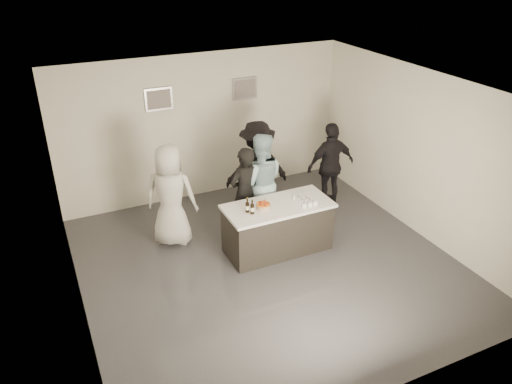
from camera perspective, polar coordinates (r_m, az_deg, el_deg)
floor at (r=8.56m, az=1.43°, el=-8.26°), size 6.00×6.00×0.00m
ceiling at (r=7.26m, az=1.71°, el=11.47°), size 6.00×6.00×0.00m
wall_back at (r=10.35m, az=-5.93°, el=7.44°), size 6.00×0.04×3.00m
wall_front at (r=5.68m, az=15.45°, el=-11.45°), size 6.00×0.04×3.00m
wall_left at (r=7.13m, az=-20.62°, el=-3.80°), size 0.04×6.00×3.00m
wall_right at (r=9.42m, az=18.17°, el=4.17°), size 0.04×6.00×3.00m
picture_left at (r=9.87m, az=-11.06°, el=10.38°), size 0.54×0.04×0.44m
picture_right at (r=10.43m, az=-1.30°, el=11.76°), size 0.54×0.04×0.44m
bar_counter at (r=8.71m, az=2.48°, el=-4.07°), size 1.86×0.86×0.90m
cake at (r=8.36m, az=0.83°, el=-1.62°), size 0.24×0.24×0.07m
beer_bottle_a at (r=8.20m, az=-1.00°, el=-1.50°), size 0.07×0.07×0.26m
beer_bottle_b at (r=8.15m, az=-0.43°, el=-1.69°), size 0.07×0.07×0.26m
tumbler_cluster at (r=8.59m, az=5.64°, el=-0.91°), size 0.30×0.40×0.08m
candles at (r=8.09m, az=1.84°, el=-2.97°), size 0.24×0.08×0.01m
person_main_black at (r=8.95m, az=-1.31°, el=-0.07°), size 0.72×0.56×1.74m
person_main_blue at (r=9.17m, az=0.47°, el=1.14°), size 1.11×0.99×1.88m
person_guest_left at (r=8.83m, az=-9.72°, el=-0.40°), size 1.09×0.99×1.87m
person_guest_right at (r=10.13m, az=8.53°, el=3.06°), size 1.04×0.45×1.76m
person_guest_back at (r=9.71m, az=0.13°, el=2.73°), size 1.33×0.90×1.90m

